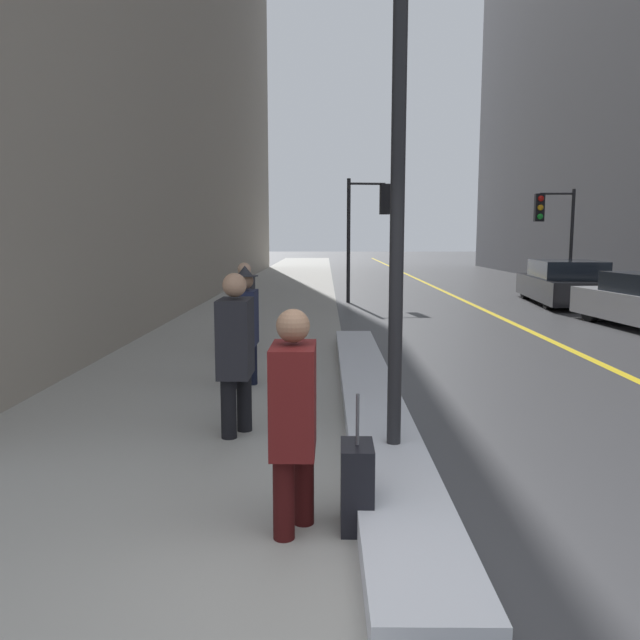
# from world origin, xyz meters

# --- Properties ---
(ground_plane) EXTENTS (160.00, 160.00, 0.00)m
(ground_plane) POSITION_xyz_m (0.00, 0.00, 0.00)
(ground_plane) COLOR #38383A
(sidewalk_slab) EXTENTS (4.00, 80.00, 0.01)m
(sidewalk_slab) POSITION_xyz_m (-2.00, 15.00, 0.01)
(sidewalk_slab) COLOR #9E9B93
(sidewalk_slab) RESTS_ON ground
(road_centre_stripe) EXTENTS (0.16, 80.00, 0.00)m
(road_centre_stripe) POSITION_xyz_m (4.00, 15.00, 0.00)
(road_centre_stripe) COLOR gold
(road_centre_stripe) RESTS_ON ground
(snow_bank_curb) EXTENTS (0.65, 9.04, 0.21)m
(snow_bank_curb) POSITION_xyz_m (0.19, 4.16, 0.11)
(snow_bank_curb) COLOR silver
(snow_bank_curb) RESTS_ON ground
(lamp_post) EXTENTS (0.28, 0.28, 4.94)m
(lamp_post) POSITION_xyz_m (0.25, 2.22, 2.95)
(lamp_post) COLOR black
(lamp_post) RESTS_ON ground
(traffic_light_near) EXTENTS (1.31, 0.40, 3.70)m
(traffic_light_near) POSITION_xyz_m (1.04, 15.95, 2.67)
(traffic_light_near) COLOR black
(traffic_light_near) RESTS_ON ground
(traffic_light_far) EXTENTS (1.31, 0.32, 3.52)m
(traffic_light_far) POSITION_xyz_m (7.09, 17.76, 2.54)
(traffic_light_far) COLOR black
(traffic_light_far) RESTS_ON ground
(pedestrian_trailing) EXTENTS (0.30, 0.50, 1.53)m
(pedestrian_trailing) POSITION_xyz_m (-0.55, 1.00, 0.85)
(pedestrian_trailing) COLOR #340C0C
(pedestrian_trailing) RESTS_ON ground
(pedestrian_with_shoulder_bag) EXTENTS (0.32, 0.74, 1.64)m
(pedestrian_with_shoulder_bag) POSITION_xyz_m (-1.23, 3.08, 0.91)
(pedestrian_with_shoulder_bag) COLOR black
(pedestrian_with_shoulder_bag) RESTS_ON ground
(pedestrian_in_fedora) EXTENTS (0.34, 0.50, 1.61)m
(pedestrian_in_fedora) POSITION_xyz_m (-1.39, 5.10, 0.88)
(pedestrian_in_fedora) COLOR black
(pedestrian_in_fedora) RESTS_ON ground
(pedestrian_in_glasses) EXTENTS (0.30, 0.51, 1.56)m
(pedestrian_in_glasses) POSITION_xyz_m (-1.69, 7.40, 0.87)
(pedestrian_in_glasses) COLOR black
(pedestrian_in_glasses) RESTS_ON ground
(parked_car_black) EXTENTS (2.34, 4.95, 1.29)m
(parked_car_black) POSITION_xyz_m (6.75, 15.43, 0.61)
(parked_car_black) COLOR black
(parked_car_black) RESTS_ON ground
(rolling_suitcase) EXTENTS (0.23, 0.36, 0.95)m
(rolling_suitcase) POSITION_xyz_m (-0.12, 1.05, 0.30)
(rolling_suitcase) COLOR black
(rolling_suitcase) RESTS_ON ground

